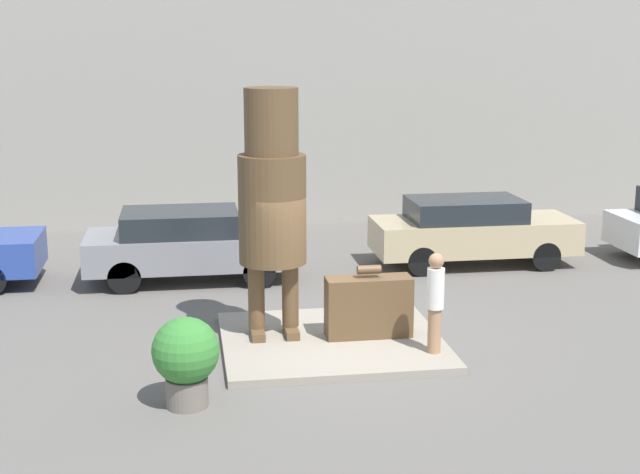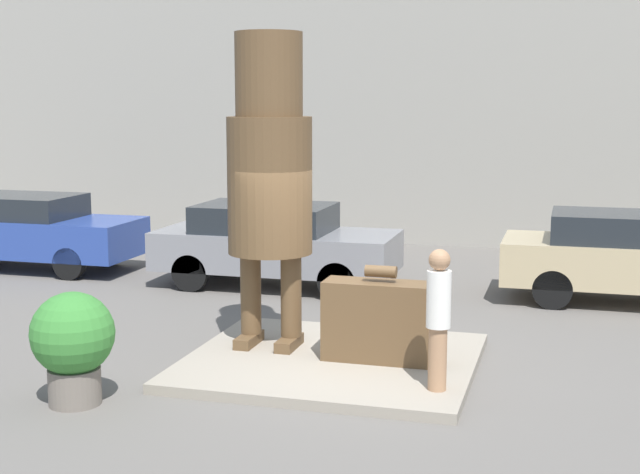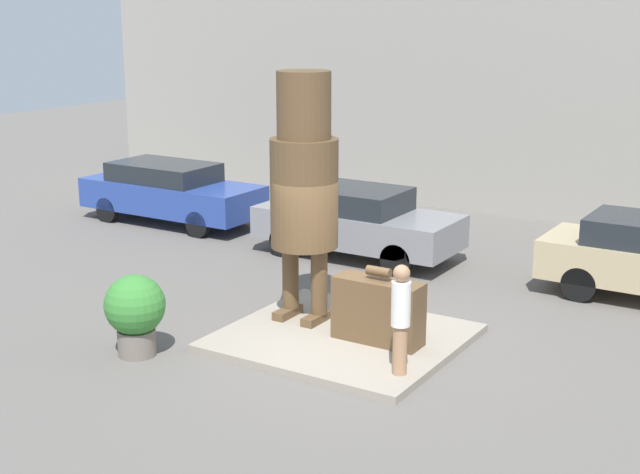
{
  "view_description": "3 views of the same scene",
  "coord_description": "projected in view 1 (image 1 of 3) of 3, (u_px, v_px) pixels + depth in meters",
  "views": [
    {
      "loc": [
        -2.37,
        -13.98,
        5.08
      ],
      "look_at": [
        -0.17,
        0.17,
        1.83
      ],
      "focal_mm": 50.0,
      "sensor_mm": 36.0,
      "label": 1
    },
    {
      "loc": [
        2.9,
        -10.71,
        3.44
      ],
      "look_at": [
        -0.12,
        -0.11,
        1.7
      ],
      "focal_mm": 50.0,
      "sensor_mm": 36.0,
      "label": 2
    },
    {
      "loc": [
        6.83,
        -11.66,
        5.28
      ],
      "look_at": [
        -0.39,
        -0.05,
        1.71
      ],
      "focal_mm": 50.0,
      "sensor_mm": 36.0,
      "label": 3
    }
  ],
  "objects": [
    {
      "name": "parked_car_grey",
      "position": [
        189.0,
        243.0,
        18.73
      ],
      "size": [
        4.37,
        1.8,
        1.51
      ],
      "color": "gray",
      "rests_on": "ground_plane"
    },
    {
      "name": "tourist",
      "position": [
        435.0,
        299.0,
        14.06
      ],
      "size": [
        0.28,
        0.28,
        1.63
      ],
      "color": "#A87A56",
      "rests_on": "pedestal"
    },
    {
      "name": "parked_car_tan",
      "position": [
        472.0,
        230.0,
        20.0
      ],
      "size": [
        4.53,
        1.71,
        1.53
      ],
      "color": "tan",
      "rests_on": "ground_plane"
    },
    {
      "name": "ground_plane",
      "position": [
        332.0,
        345.0,
        14.95
      ],
      "size": [
        60.0,
        60.0,
        0.0
      ],
      "primitive_type": "plane",
      "color": "#605B56"
    },
    {
      "name": "giant_suitcase",
      "position": [
        369.0,
        306.0,
        14.93
      ],
      "size": [
        1.44,
        0.5,
        1.23
      ],
      "color": "brown",
      "rests_on": "pedestal"
    },
    {
      "name": "statue_figure",
      "position": [
        272.0,
        194.0,
        14.57
      ],
      "size": [
        1.12,
        1.12,
        4.14
      ],
      "color": "brown",
      "rests_on": "pedestal"
    },
    {
      "name": "pedestal",
      "position": [
        332.0,
        341.0,
        14.94
      ],
      "size": [
        3.66,
        3.36,
        0.13
      ],
      "color": "gray",
      "rests_on": "ground_plane"
    },
    {
      "name": "planter_pot",
      "position": [
        186.0,
        357.0,
        12.33
      ],
      "size": [
        0.94,
        0.94,
        1.29
      ],
      "color": "#70665B",
      "rests_on": "ground_plane"
    },
    {
      "name": "building_backdrop",
      "position": [
        269.0,
        80.0,
        23.83
      ],
      "size": [
        28.0,
        0.6,
        7.83
      ],
      "color": "gray",
      "rests_on": "ground_plane"
    }
  ]
}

